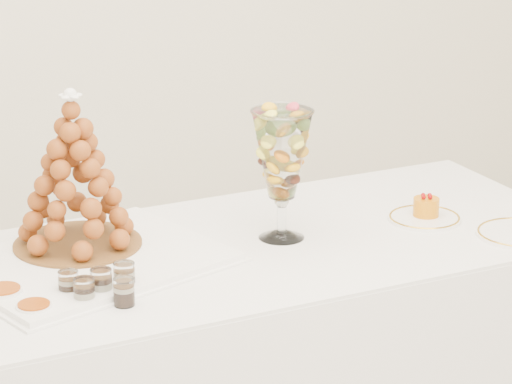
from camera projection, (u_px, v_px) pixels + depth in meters
name	position (u px, v px, depth m)	size (l,w,h in m)	color
buffet_table	(221.00, 381.00, 3.19)	(1.97, 0.83, 0.74)	white
lace_tray	(89.00, 262.00, 2.97)	(0.62, 0.46, 0.02)	white
macaron_vase	(282.00, 156.00, 3.09)	(0.16, 0.16, 0.34)	white
cake_plate	(424.00, 218.00, 3.28)	(0.20, 0.20, 0.01)	white
verrine_a	(69.00, 284.00, 2.78)	(0.05, 0.05, 0.06)	white
verrine_b	(101.00, 283.00, 2.78)	(0.05, 0.05, 0.07)	white
verrine_c	(124.00, 277.00, 2.82)	(0.05, 0.05, 0.07)	white
verrine_d	(84.00, 292.00, 2.74)	(0.05, 0.05, 0.07)	white
verrine_e	(124.00, 292.00, 2.74)	(0.05, 0.05, 0.06)	white
ramekin_back	(3.00, 295.00, 2.77)	(0.09, 0.09, 0.03)	white
ramekin_front	(34.00, 310.00, 2.69)	(0.08, 0.08, 0.03)	white
croquembouche	(74.00, 171.00, 2.99)	(0.32, 0.32, 0.40)	brown
mousse_cake	(426.00, 207.00, 3.28)	(0.07, 0.07, 0.06)	orange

